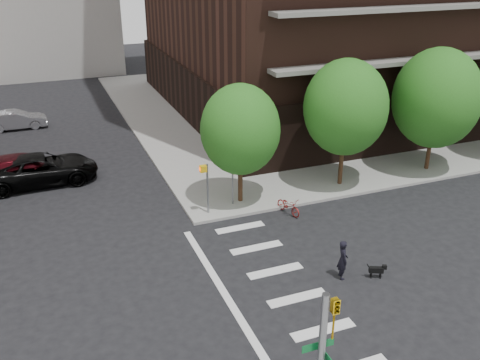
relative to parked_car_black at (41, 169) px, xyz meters
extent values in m
plane|color=black|center=(5.50, -14.97, -0.85)|extent=(120.00, 120.00, 0.00)
cube|color=gray|center=(26.00, 8.53, -0.78)|extent=(39.00, 33.00, 0.15)
cube|color=silver|center=(8.50, -16.97, -0.85)|extent=(2.40, 0.50, 0.01)
cube|color=silver|center=(8.50, -14.97, -0.85)|extent=(2.40, 0.50, 0.01)
cube|color=silver|center=(8.50, -12.97, -0.85)|extent=(2.40, 0.50, 0.01)
cube|color=silver|center=(8.50, -10.97, -0.85)|extent=(2.40, 0.50, 0.01)
cube|color=silver|center=(8.50, -8.97, -0.85)|extent=(2.40, 0.50, 0.01)
cube|color=silver|center=(6.00, -14.97, -0.85)|extent=(0.30, 13.00, 0.01)
cube|color=black|center=(23.50, 9.03, 1.30)|extent=(25.50, 25.50, 4.00)
cylinder|color=#301E11|center=(9.50, -6.47, 0.45)|extent=(0.24, 0.24, 2.30)
sphere|color=#235B19|center=(9.50, -6.47, 3.20)|extent=(4.00, 4.00, 4.00)
cylinder|color=#301E11|center=(15.50, -6.47, 0.60)|extent=(0.24, 0.24, 2.60)
sphere|color=#235B19|center=(15.50, -6.47, 3.70)|extent=(4.50, 4.50, 4.50)
cylinder|color=#301E11|center=(21.50, -6.47, 0.45)|extent=(0.24, 0.24, 2.30)
sphere|color=#235B19|center=(21.50, -6.47, 3.60)|extent=(5.00, 5.00, 5.00)
imported|color=gold|center=(5.25, -22.47, 4.60)|extent=(0.16, 0.20, 1.00)
cube|color=#0A5926|center=(5.00, -22.32, 3.90)|extent=(0.75, 0.02, 0.18)
cube|color=#0A5926|center=(5.15, -22.47, 3.65)|extent=(0.02, 0.75, 0.18)
cylinder|color=slate|center=(7.50, -7.17, 0.60)|extent=(0.10, 0.10, 2.60)
cube|color=gold|center=(7.30, -7.17, 1.70)|extent=(0.32, 0.25, 0.32)
cylinder|color=slate|center=(9.00, -6.67, 0.40)|extent=(0.08, 0.08, 2.20)
cube|color=gold|center=(9.00, -6.82, 1.30)|extent=(0.64, 0.02, 0.64)
imported|color=black|center=(0.00, 0.00, 0.00)|extent=(3.00, 6.23, 1.71)
imported|color=#43080F|center=(-0.90, 0.43, -0.02)|extent=(2.50, 5.80, 1.66)
imported|color=#9A9BA1|center=(-1.23, 11.03, -0.17)|extent=(1.52, 4.20, 1.38)
imported|color=maroon|center=(11.31, -8.47, -0.42)|extent=(0.97, 1.74, 0.86)
imported|color=black|center=(10.81, -14.37, -0.01)|extent=(0.70, 0.55, 1.69)
cube|color=black|center=(12.11, -14.89, -0.49)|extent=(0.60, 0.41, 0.23)
cube|color=black|center=(12.39, -15.02, -0.35)|extent=(0.21, 0.19, 0.17)
cylinder|color=black|center=(12.28, -14.84, -0.73)|extent=(0.06, 0.06, 0.25)
cylinder|color=black|center=(11.93, -14.95, -0.73)|extent=(0.06, 0.06, 0.25)
camera|label=1|loc=(0.25, -29.92, 11.56)|focal=40.00mm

